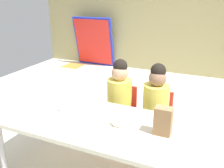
# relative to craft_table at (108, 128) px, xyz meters

# --- Properties ---
(ground_plane) EXTENTS (6.18, 5.38, 0.02)m
(ground_plane) POSITION_rel_craft_table_xyz_m (-0.02, 0.70, -0.51)
(ground_plane) COLOR silver
(back_wall) EXTENTS (6.18, 0.10, 2.76)m
(back_wall) POSITION_rel_craft_table_xyz_m (-0.01, 3.40, 0.88)
(back_wall) COLOR tan
(back_wall) RESTS_ON ground_plane
(craft_table) EXTENTS (1.96, 0.76, 0.54)m
(craft_table) POSITION_rel_craft_table_xyz_m (0.00, 0.00, 0.00)
(craft_table) COLOR beige
(craft_table) RESTS_ON ground_plane
(seated_child_near_camera) EXTENTS (0.32, 0.32, 0.92)m
(seated_child_near_camera) POSITION_rel_craft_table_xyz_m (-0.15, 0.61, 0.06)
(seated_child_near_camera) COLOR red
(seated_child_near_camera) RESTS_ON ground_plane
(seated_child_middle_seat) EXTENTS (0.34, 0.34, 0.92)m
(seated_child_middle_seat) POSITION_rel_craft_table_xyz_m (0.25, 0.61, 0.06)
(seated_child_middle_seat) COLOR red
(seated_child_middle_seat) RESTS_ON ground_plane
(folded_activity_table) EXTENTS (0.90, 0.29, 1.09)m
(folded_activity_table) POSITION_rel_craft_table_xyz_m (-1.84, 3.20, 0.04)
(folded_activity_table) COLOR #1E33BF
(folded_activity_table) RESTS_ON ground_plane
(paper_bag_brown) EXTENTS (0.13, 0.09, 0.22)m
(paper_bag_brown) POSITION_rel_craft_table_xyz_m (0.44, 0.02, 0.15)
(paper_bag_brown) COLOR #9E754C
(paper_bag_brown) RESTS_ON craft_table
(paper_plate_near_edge) EXTENTS (0.18, 0.18, 0.01)m
(paper_plate_near_edge) POSITION_rel_craft_table_xyz_m (-0.48, 0.05, 0.05)
(paper_plate_near_edge) COLOR white
(paper_plate_near_edge) RESTS_ON craft_table
(donut_powdered_on_plate) EXTENTS (0.10, 0.10, 0.03)m
(donut_powdered_on_plate) POSITION_rel_craft_table_xyz_m (-0.48, 0.05, 0.06)
(donut_powdered_on_plate) COLOR white
(donut_powdered_on_plate) RESTS_ON craft_table
(donut_powdered_loose) EXTENTS (0.12, 0.12, 0.04)m
(donut_powdered_loose) POSITION_rel_craft_table_xyz_m (0.08, 0.02, 0.06)
(donut_powdered_loose) COLOR white
(donut_powdered_loose) RESTS_ON craft_table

